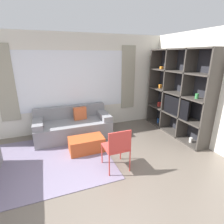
{
  "coord_description": "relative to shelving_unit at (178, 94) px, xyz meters",
  "views": [
    {
      "loc": [
        -0.75,
        -2.08,
        2.14
      ],
      "look_at": [
        0.65,
        1.58,
        0.85
      ],
      "focal_mm": 28.0,
      "sensor_mm": 36.0,
      "label": 1
    }
  ],
  "objects": [
    {
      "name": "ground_plane",
      "position": [
        -2.57,
        -1.61,
        -1.13
      ],
      "size": [
        16.0,
        16.0,
        0.0
      ],
      "primitive_type": "plane",
      "color": "#665B51"
    },
    {
      "name": "wall_back",
      "position": [
        -2.57,
        1.3,
        0.23
      ],
      "size": [
        6.66,
        0.11,
        2.7
      ],
      "color": "silver",
      "rests_on": "ground_plane"
    },
    {
      "name": "wall_right",
      "position": [
        0.2,
        -0.17,
        0.22
      ],
      "size": [
        0.07,
        4.08,
        2.7
      ],
      "primitive_type": "cube",
      "color": "silver",
      "rests_on": "ground_plane"
    },
    {
      "name": "area_rug",
      "position": [
        -3.56,
        -0.21,
        -1.12
      ],
      "size": [
        2.79,
        2.24,
        0.01
      ],
      "primitive_type": "cube",
      "color": "slate",
      "rests_on": "ground_plane"
    },
    {
      "name": "shelving_unit",
      "position": [
        0.0,
        0.0,
        0.0
      ],
      "size": [
        0.4,
        2.16,
        2.29
      ],
      "color": "#232328",
      "rests_on": "ground_plane"
    },
    {
      "name": "couch_main",
      "position": [
        -2.74,
        0.8,
        -0.84
      ],
      "size": [
        1.96,
        0.91,
        0.78
      ],
      "color": "gray",
      "rests_on": "ground_plane"
    },
    {
      "name": "ottoman",
      "position": [
        -2.59,
        -0.13,
        -0.96
      ],
      "size": [
        0.78,
        0.45,
        0.34
      ],
      "color": "#B74C23",
      "rests_on": "ground_plane"
    },
    {
      "name": "folding_chair",
      "position": [
        -2.2,
        -1.02,
        -0.61
      ],
      "size": [
        0.44,
        0.46,
        0.86
      ],
      "rotation": [
        0.0,
        0.0,
        3.14
      ],
      "color": "#CC3D38",
      "rests_on": "ground_plane"
    }
  ]
}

